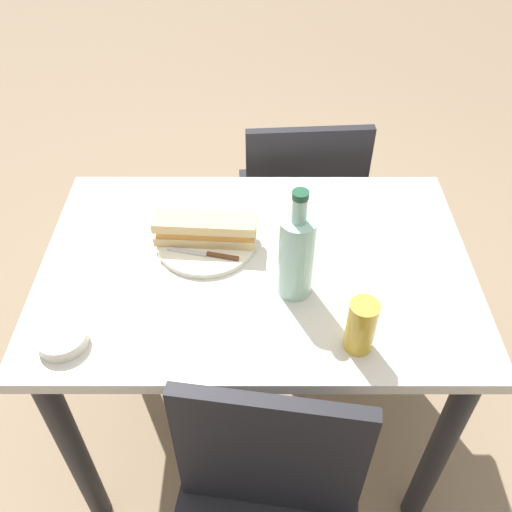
{
  "coord_description": "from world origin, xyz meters",
  "views": [
    {
      "loc": [
        -0.0,
        0.97,
        1.7
      ],
      "look_at": [
        0.0,
        0.0,
        0.77
      ],
      "focal_mm": 38.89,
      "sensor_mm": 36.0,
      "label": 1
    }
  ],
  "objects_px": {
    "water_bottle": "(296,255)",
    "beer_glass": "(361,326)",
    "dining_table": "(256,299)",
    "plate_near": "(206,242)",
    "chair_near": "(300,206)",
    "baguette_sandwich_near": "(205,229)",
    "knife_near": "(207,255)",
    "olive_bowl": "(62,338)"
  },
  "relations": [
    {
      "from": "baguette_sandwich_near",
      "to": "water_bottle",
      "type": "distance_m",
      "value": 0.27
    },
    {
      "from": "knife_near",
      "to": "beer_glass",
      "type": "relative_size",
      "value": 1.39
    },
    {
      "from": "knife_near",
      "to": "dining_table",
      "type": "bearing_deg",
      "value": 176.75
    },
    {
      "from": "plate_near",
      "to": "knife_near",
      "type": "bearing_deg",
      "value": 97.36
    },
    {
      "from": "chair_near",
      "to": "baguette_sandwich_near",
      "type": "relative_size",
      "value": 3.35
    },
    {
      "from": "knife_near",
      "to": "olive_bowl",
      "type": "xyz_separation_m",
      "value": [
        0.29,
        0.25,
        -0.0
      ]
    },
    {
      "from": "chair_near",
      "to": "olive_bowl",
      "type": "height_order",
      "value": "chair_near"
    },
    {
      "from": "baguette_sandwich_near",
      "to": "knife_near",
      "type": "relative_size",
      "value": 1.44
    },
    {
      "from": "knife_near",
      "to": "beer_glass",
      "type": "height_order",
      "value": "beer_glass"
    },
    {
      "from": "plate_near",
      "to": "beer_glass",
      "type": "relative_size",
      "value": 1.95
    },
    {
      "from": "water_bottle",
      "to": "knife_near",
      "type": "bearing_deg",
      "value": -25.51
    },
    {
      "from": "knife_near",
      "to": "water_bottle",
      "type": "relative_size",
      "value": 0.63
    },
    {
      "from": "baguette_sandwich_near",
      "to": "dining_table",
      "type": "bearing_deg",
      "value": 152.65
    },
    {
      "from": "chair_near",
      "to": "plate_near",
      "type": "height_order",
      "value": "chair_near"
    },
    {
      "from": "beer_glass",
      "to": "olive_bowl",
      "type": "relative_size",
      "value": 1.19
    },
    {
      "from": "plate_near",
      "to": "water_bottle",
      "type": "bearing_deg",
      "value": 143.71
    },
    {
      "from": "dining_table",
      "to": "beer_glass",
      "type": "height_order",
      "value": "beer_glass"
    },
    {
      "from": "beer_glass",
      "to": "knife_near",
      "type": "bearing_deg",
      "value": -37.92
    },
    {
      "from": "dining_table",
      "to": "olive_bowl",
      "type": "relative_size",
      "value": 9.71
    },
    {
      "from": "plate_near",
      "to": "olive_bowl",
      "type": "distance_m",
      "value": 0.42
    },
    {
      "from": "dining_table",
      "to": "beer_glass",
      "type": "relative_size",
      "value": 8.18
    },
    {
      "from": "chair_near",
      "to": "beer_glass",
      "type": "relative_size",
      "value": 6.67
    },
    {
      "from": "water_bottle",
      "to": "olive_bowl",
      "type": "height_order",
      "value": "water_bottle"
    },
    {
      "from": "plate_near",
      "to": "dining_table",
      "type": "bearing_deg",
      "value": 152.65
    },
    {
      "from": "chair_near",
      "to": "knife_near",
      "type": "xyz_separation_m",
      "value": [
        0.27,
        0.54,
        0.28
      ]
    },
    {
      "from": "water_bottle",
      "to": "beer_glass",
      "type": "relative_size",
      "value": 2.21
    },
    {
      "from": "water_bottle",
      "to": "olive_bowl",
      "type": "bearing_deg",
      "value": 17.23
    },
    {
      "from": "olive_bowl",
      "to": "beer_glass",
      "type": "bearing_deg",
      "value": 179.42
    },
    {
      "from": "dining_table",
      "to": "olive_bowl",
      "type": "xyz_separation_m",
      "value": [
        0.41,
        0.25,
        0.15
      ]
    },
    {
      "from": "dining_table",
      "to": "chair_near",
      "type": "bearing_deg",
      "value": -105.46
    },
    {
      "from": "water_bottle",
      "to": "chair_near",
      "type": "bearing_deg",
      "value": -95.71
    },
    {
      "from": "plate_near",
      "to": "baguette_sandwich_near",
      "type": "relative_size",
      "value": 0.98
    },
    {
      "from": "beer_glass",
      "to": "olive_bowl",
      "type": "bearing_deg",
      "value": -0.58
    },
    {
      "from": "dining_table",
      "to": "plate_near",
      "type": "height_order",
      "value": "plate_near"
    },
    {
      "from": "plate_near",
      "to": "beer_glass",
      "type": "distance_m",
      "value": 0.47
    },
    {
      "from": "dining_table",
      "to": "chair_near",
      "type": "height_order",
      "value": "chair_near"
    },
    {
      "from": "plate_near",
      "to": "water_bottle",
      "type": "distance_m",
      "value": 0.29
    },
    {
      "from": "chair_near",
      "to": "knife_near",
      "type": "distance_m",
      "value": 0.67
    },
    {
      "from": "beer_glass",
      "to": "olive_bowl",
      "type": "height_order",
      "value": "beer_glass"
    },
    {
      "from": "olive_bowl",
      "to": "knife_near",
      "type": "bearing_deg",
      "value": -138.93
    },
    {
      "from": "chair_near",
      "to": "plate_near",
      "type": "bearing_deg",
      "value": 60.05
    },
    {
      "from": "dining_table",
      "to": "baguette_sandwich_near",
      "type": "bearing_deg",
      "value": -27.35
    }
  ]
}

